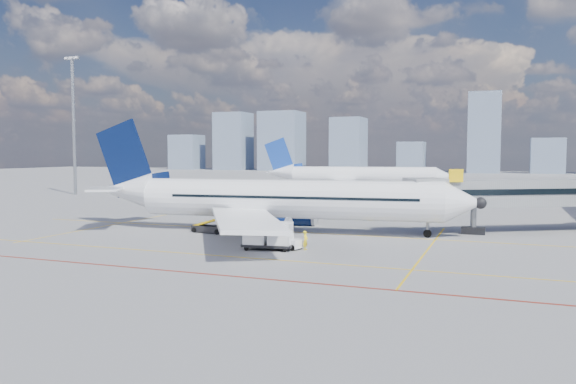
% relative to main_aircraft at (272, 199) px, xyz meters
% --- Properties ---
extents(ground, '(420.00, 420.00, 0.00)m').
position_rel_main_aircraft_xyz_m(ground, '(1.59, -7.29, -3.22)').
color(ground, gray).
rests_on(ground, ground).
extents(apron_markings, '(90.00, 35.12, 0.01)m').
position_rel_main_aircraft_xyz_m(apron_markings, '(1.01, -11.20, -3.22)').
color(apron_markings, yellow).
rests_on(apron_markings, ground).
extents(jet_bridge, '(23.55, 15.78, 6.30)m').
position_rel_main_aircraft_xyz_m(jet_bridge, '(25.10, 9.62, 0.52)').
color(jet_bridge, gray).
rests_on(jet_bridge, ground).
extents(floodlight_mast_nw, '(3.20, 0.61, 25.45)m').
position_rel_main_aircraft_xyz_m(floodlight_mast_nw, '(-53.41, 32.70, 10.37)').
color(floodlight_mast_nw, gray).
rests_on(floodlight_mast_nw, ground).
extents(distant_skyline, '(250.70, 15.91, 31.15)m').
position_rel_main_aircraft_xyz_m(distant_skyline, '(9.56, 182.71, 9.57)').
color(distant_skyline, slate).
rests_on(distant_skyline, ground).
extents(main_aircraft, '(39.19, 34.08, 11.47)m').
position_rel_main_aircraft_xyz_m(main_aircraft, '(0.00, 0.00, 0.00)').
color(main_aircraft, white).
rests_on(main_aircraft, ground).
extents(second_aircraft, '(37.01, 32.11, 10.92)m').
position_rel_main_aircraft_xyz_m(second_aircraft, '(-6.04, 56.82, 0.00)').
color(second_aircraft, white).
rests_on(second_aircraft, ground).
extents(baggage_tug, '(2.14, 1.65, 1.33)m').
position_rel_main_aircraft_xyz_m(baggage_tug, '(4.96, -8.64, -2.58)').
color(baggage_tug, white).
rests_on(baggage_tug, ground).
extents(cargo_dolly, '(4.29, 2.35, 2.24)m').
position_rel_main_aircraft_xyz_m(cargo_dolly, '(3.57, -9.53, -1.99)').
color(cargo_dolly, black).
rests_on(cargo_dolly, ground).
extents(belt_loader, '(5.28, 1.92, 2.12)m').
position_rel_main_aircraft_xyz_m(belt_loader, '(-5.41, -2.72, -2.67)').
color(belt_loader, black).
rests_on(belt_loader, ground).
extents(ramp_worker, '(0.39, 0.57, 1.54)m').
position_rel_main_aircraft_xyz_m(ramp_worker, '(6.41, -8.51, -2.45)').
color(ramp_worker, yellow).
rests_on(ramp_worker, ground).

